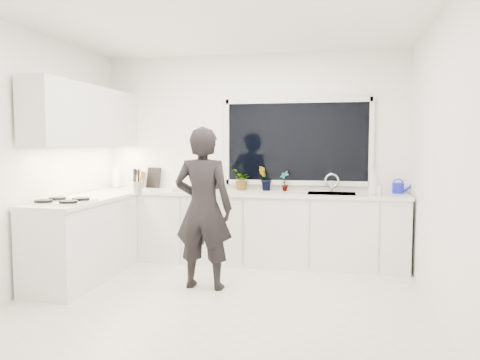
# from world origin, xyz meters

# --- Properties ---
(floor) EXTENTS (4.00, 3.50, 0.02)m
(floor) POSITION_xyz_m (0.00, 0.00, -0.01)
(floor) COLOR beige
(floor) RESTS_ON ground
(wall_back) EXTENTS (4.00, 0.02, 2.70)m
(wall_back) POSITION_xyz_m (0.00, 1.76, 1.35)
(wall_back) COLOR white
(wall_back) RESTS_ON ground
(wall_left) EXTENTS (0.02, 3.50, 2.70)m
(wall_left) POSITION_xyz_m (-2.01, 0.00, 1.35)
(wall_left) COLOR white
(wall_left) RESTS_ON ground
(wall_right) EXTENTS (0.02, 3.50, 2.70)m
(wall_right) POSITION_xyz_m (2.01, 0.00, 1.35)
(wall_right) COLOR white
(wall_right) RESTS_ON ground
(ceiling) EXTENTS (4.00, 3.50, 0.02)m
(ceiling) POSITION_xyz_m (0.00, 0.00, 2.71)
(ceiling) COLOR white
(ceiling) RESTS_ON wall_back
(window) EXTENTS (1.80, 0.02, 1.00)m
(window) POSITION_xyz_m (0.60, 1.73, 1.55)
(window) COLOR black
(window) RESTS_ON wall_back
(base_cabinets_back) EXTENTS (3.92, 0.58, 0.88)m
(base_cabinets_back) POSITION_xyz_m (0.00, 1.45, 0.44)
(base_cabinets_back) COLOR white
(base_cabinets_back) RESTS_ON floor
(base_cabinets_left) EXTENTS (0.58, 1.60, 0.88)m
(base_cabinets_left) POSITION_xyz_m (-1.67, 0.35, 0.44)
(base_cabinets_left) COLOR white
(base_cabinets_left) RESTS_ON floor
(countertop_back) EXTENTS (3.94, 0.62, 0.04)m
(countertop_back) POSITION_xyz_m (0.00, 1.44, 0.90)
(countertop_back) COLOR silver
(countertop_back) RESTS_ON base_cabinets_back
(countertop_left) EXTENTS (0.62, 1.60, 0.04)m
(countertop_left) POSITION_xyz_m (-1.67, 0.35, 0.90)
(countertop_left) COLOR silver
(countertop_left) RESTS_ON base_cabinets_left
(upper_cabinets) EXTENTS (0.34, 2.10, 0.70)m
(upper_cabinets) POSITION_xyz_m (-1.79, 0.70, 1.85)
(upper_cabinets) COLOR white
(upper_cabinets) RESTS_ON wall_left
(sink) EXTENTS (0.58, 0.42, 0.14)m
(sink) POSITION_xyz_m (1.05, 1.45, 0.87)
(sink) COLOR silver
(sink) RESTS_ON countertop_back
(faucet) EXTENTS (0.03, 0.03, 0.22)m
(faucet) POSITION_xyz_m (1.05, 1.65, 1.03)
(faucet) COLOR silver
(faucet) RESTS_ON countertop_back
(stovetop) EXTENTS (0.56, 0.48, 0.03)m
(stovetop) POSITION_xyz_m (-1.69, -0.00, 0.94)
(stovetop) COLOR black
(stovetop) RESTS_ON countertop_left
(person) EXTENTS (0.63, 0.42, 1.71)m
(person) POSITION_xyz_m (-0.26, 0.32, 0.85)
(person) COLOR black
(person) RESTS_ON floor
(pizza_tray) EXTENTS (0.43, 0.33, 0.03)m
(pizza_tray) POSITION_xyz_m (-0.75, 1.42, 0.94)
(pizza_tray) COLOR silver
(pizza_tray) RESTS_ON countertop_back
(pizza) EXTENTS (0.39, 0.29, 0.01)m
(pizza) POSITION_xyz_m (-0.75, 1.42, 0.95)
(pizza) COLOR red
(pizza) RESTS_ON pizza_tray
(watering_can) EXTENTS (0.15, 0.15, 0.13)m
(watering_can) POSITION_xyz_m (1.85, 1.61, 0.98)
(watering_can) COLOR #141ABC
(watering_can) RESTS_ON countertop_back
(paper_towel_roll) EXTENTS (0.14, 0.14, 0.26)m
(paper_towel_roll) POSITION_xyz_m (-1.85, 1.55, 1.05)
(paper_towel_roll) COLOR white
(paper_towel_roll) RESTS_ON countertop_back
(knife_block) EXTENTS (0.15, 0.13, 0.22)m
(knife_block) POSITION_xyz_m (-1.54, 1.59, 1.03)
(knife_block) COLOR #9D6549
(knife_block) RESTS_ON countertop_back
(utensil_crock) EXTENTS (0.16, 0.16, 0.16)m
(utensil_crock) POSITION_xyz_m (-1.22, 0.80, 1.00)
(utensil_crock) COLOR silver
(utensil_crock) RESTS_ON countertop_left
(picture_frame_large) EXTENTS (0.22, 0.08, 0.28)m
(picture_frame_large) POSITION_xyz_m (-1.37, 1.69, 1.06)
(picture_frame_large) COLOR black
(picture_frame_large) RESTS_ON countertop_back
(picture_frame_small) EXTENTS (0.24, 0.12, 0.30)m
(picture_frame_small) POSITION_xyz_m (-0.52, 1.69, 1.07)
(picture_frame_small) COLOR black
(picture_frame_small) RESTS_ON countertop_back
(herb_plants) EXTENTS (0.76, 0.26, 0.32)m
(herb_plants) POSITION_xyz_m (0.06, 1.61, 1.06)
(herb_plants) COLOR #26662D
(herb_plants) RESTS_ON countertop_back
(soap_bottles) EXTENTS (0.18, 0.17, 0.32)m
(soap_bottles) POSITION_xyz_m (1.55, 1.30, 1.06)
(soap_bottles) COLOR #D8BF66
(soap_bottles) RESTS_ON countertop_back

